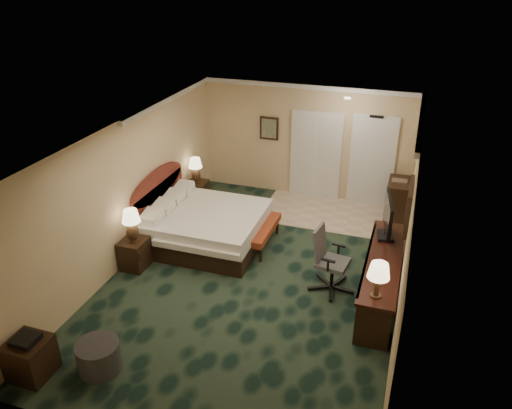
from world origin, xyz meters
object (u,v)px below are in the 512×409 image
(nightstand_near, at_px, (135,253))
(tv, at_px, (388,218))
(bed_bench, at_px, (261,236))
(desk, at_px, (381,278))
(lamp_near, at_px, (132,226))
(ottoman, at_px, (99,356))
(side_table, at_px, (30,358))
(nightstand_far, at_px, (198,193))
(minibar, at_px, (397,200))
(lamp_far, at_px, (196,170))
(bed, at_px, (208,227))
(desk_chair, at_px, (333,261))

(nightstand_near, xyz_separation_m, tv, (4.40, 1.23, 0.87))
(bed_bench, xyz_separation_m, desk, (2.45, -0.99, 0.16))
(lamp_near, bearing_deg, desk, 6.18)
(nightstand_near, relative_size, ottoman, 0.92)
(ottoman, relative_size, side_table, 1.06)
(nightstand_far, xyz_separation_m, minibar, (4.48, 0.73, 0.16))
(lamp_near, distance_m, minibar, 5.73)
(ottoman, distance_m, desk, 4.62)
(lamp_near, bearing_deg, tv, 15.76)
(bed_bench, xyz_separation_m, ottoman, (-1.12, -3.91, -0.01))
(lamp_near, relative_size, lamp_far, 1.07)
(bed_bench, bearing_deg, bed, -168.41)
(tv, bearing_deg, nightstand_far, 151.06)
(desk_chair, bearing_deg, lamp_near, -164.23)
(lamp_near, bearing_deg, nightstand_far, 90.59)
(bed, xyz_separation_m, tv, (3.46, -0.02, 0.80))
(tv, bearing_deg, minibar, 79.28)
(nightstand_far, distance_m, bed_bench, 2.43)
(ottoman, relative_size, minibar, 0.70)
(nightstand_near, xyz_separation_m, bed_bench, (2.00, 1.46, -0.06))
(bed, height_order, bed_bench, bed)
(nightstand_near, bearing_deg, minibar, 38.59)
(nightstand_near, xyz_separation_m, side_table, (0.05, -2.84, 0.01))
(lamp_near, bearing_deg, bed, 53.80)
(lamp_far, bearing_deg, nightstand_far, 27.07)
(bed, relative_size, ottoman, 3.56)
(nightstand_far, xyz_separation_m, ottoman, (0.88, -5.29, -0.05))
(bed, distance_m, lamp_far, 1.92)
(lamp_far, xyz_separation_m, bed_bench, (2.02, -1.37, -0.61))
(bed, distance_m, lamp_near, 1.65)
(nightstand_near, relative_size, lamp_near, 0.89)
(tv, height_order, desk_chair, tv)
(nightstand_near, height_order, bed_bench, nightstand_near)
(bed_bench, relative_size, ottoman, 2.18)
(nightstand_far, relative_size, lamp_far, 0.91)
(lamp_near, bearing_deg, side_table, -89.37)
(nightstand_far, relative_size, bed_bench, 0.41)
(nightstand_near, relative_size, desk, 0.21)
(nightstand_near, bearing_deg, bed, 53.00)
(nightstand_near, relative_size, bed_bench, 0.42)
(bed, relative_size, bed_bench, 1.63)
(desk_chair, distance_m, minibar, 3.23)
(desk, height_order, desk_chair, desk_chair)
(nightstand_near, bearing_deg, desk, 6.04)
(nightstand_far, height_order, minibar, minibar)
(lamp_near, bearing_deg, bed_bench, 36.66)
(desk, height_order, minibar, minibar)
(minibar, bearing_deg, bed, -146.70)
(nightstand_near, bearing_deg, lamp_far, 90.47)
(nightstand_near, height_order, lamp_far, lamp_far)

